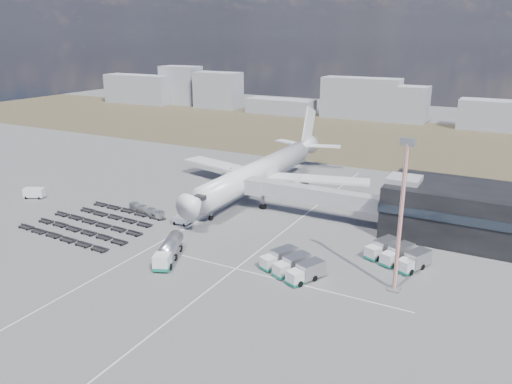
% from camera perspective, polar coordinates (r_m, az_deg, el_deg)
% --- Properties ---
extents(ground, '(420.00, 420.00, 0.00)m').
position_cam_1_polar(ground, '(97.81, -8.05, -4.86)').
color(ground, '#565659').
rests_on(ground, ground).
extents(grass_strip, '(420.00, 90.00, 0.01)m').
position_cam_1_polar(grass_strip, '(193.84, 11.52, 6.24)').
color(grass_strip, '#4A412C').
rests_on(grass_strip, ground).
extents(lane_markings, '(47.12, 110.00, 0.01)m').
position_cam_1_polar(lane_markings, '(95.09, -2.20, -5.36)').
color(lane_markings, silver).
rests_on(lane_markings, ground).
extents(terminal, '(30.40, 16.40, 11.00)m').
position_cam_1_polar(terminal, '(101.62, 23.06, -2.11)').
color(terminal, black).
rests_on(terminal, ground).
extents(jet_bridge, '(30.30, 3.80, 7.05)m').
position_cam_1_polar(jet_bridge, '(105.41, 5.46, -0.16)').
color(jet_bridge, '#939399').
rests_on(jet_bridge, ground).
extents(airliner, '(51.59, 64.53, 17.62)m').
position_cam_1_polar(airliner, '(122.20, 0.80, 2.53)').
color(airliner, white).
rests_on(airliner, ground).
extents(skyline, '(294.05, 23.16, 22.50)m').
position_cam_1_polar(skyline, '(233.42, 11.84, 10.23)').
color(skyline, '#9597A2').
rests_on(skyline, ground).
extents(fuel_tanker, '(6.60, 10.93, 3.46)m').
position_cam_1_polar(fuel_tanker, '(87.21, -9.96, -6.60)').
color(fuel_tanker, white).
rests_on(fuel_tanker, ground).
extents(pushback_tug, '(3.48, 2.11, 1.50)m').
position_cam_1_polar(pushback_tug, '(102.90, -8.50, -3.27)').
color(pushback_tug, white).
rests_on(pushback_tug, ground).
extents(utility_van, '(5.10, 3.86, 2.45)m').
position_cam_1_polar(utility_van, '(128.83, -24.01, -0.11)').
color(utility_van, white).
rests_on(utility_van, ground).
extents(catering_truck, '(3.22, 5.76, 2.49)m').
position_cam_1_polar(catering_truck, '(126.47, 4.09, 1.12)').
color(catering_truck, white).
rests_on(catering_truck, ground).
extents(service_trucks_near, '(10.75, 9.67, 2.68)m').
position_cam_1_polar(service_trucks_near, '(81.69, 4.12, -8.31)').
color(service_trucks_near, white).
rests_on(service_trucks_near, ground).
extents(service_trucks_far, '(10.87, 9.75, 2.71)m').
position_cam_1_polar(service_trucks_far, '(88.37, 15.84, -6.88)').
color(service_trucks_far, white).
rests_on(service_trucks_far, ground).
extents(uld_row, '(11.19, 3.79, 1.54)m').
position_cam_1_polar(uld_row, '(109.58, -12.39, -2.09)').
color(uld_row, black).
rests_on(uld_row, ground).
extents(baggage_dollies, '(25.49, 20.13, 0.75)m').
position_cam_1_polar(baggage_dollies, '(106.59, -17.95, -3.43)').
color(baggage_dollies, black).
rests_on(baggage_dollies, ground).
extents(floodlight_mast, '(2.23, 1.81, 23.47)m').
position_cam_1_polar(floodlight_mast, '(75.21, 16.21, -2.81)').
color(floodlight_mast, '#B32E1C').
rests_on(floodlight_mast, ground).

